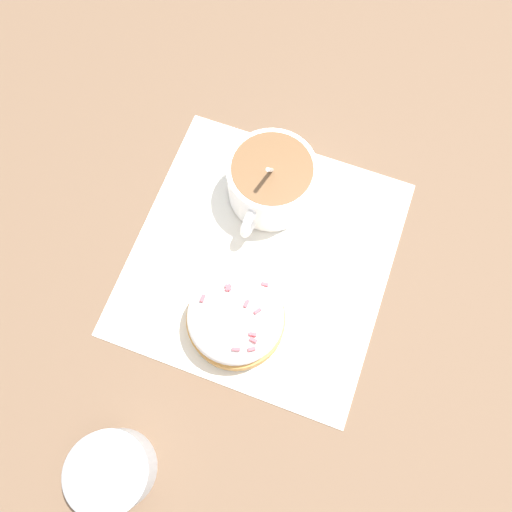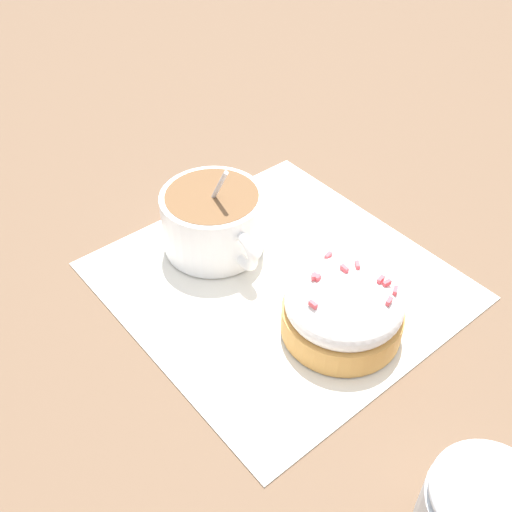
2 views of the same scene
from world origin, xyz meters
name	(u,v)px [view 2 (image 2 of 2)]	position (x,y,z in m)	size (l,w,h in m)	color
ground_plane	(278,281)	(0.00, 0.00, 0.00)	(3.00, 3.00, 0.00)	brown
paper_napkin	(278,280)	(0.00, 0.00, 0.00)	(0.31, 0.30, 0.00)	white
coffee_cup	(214,219)	(-0.07, -0.01, 0.03)	(0.12, 0.09, 0.09)	white
frosted_pastry	(343,308)	(0.08, -0.01, 0.03)	(0.10, 0.10, 0.06)	#D19347
sugar_bowl	(484,512)	(0.24, -0.09, 0.03)	(0.07, 0.07, 0.06)	silver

